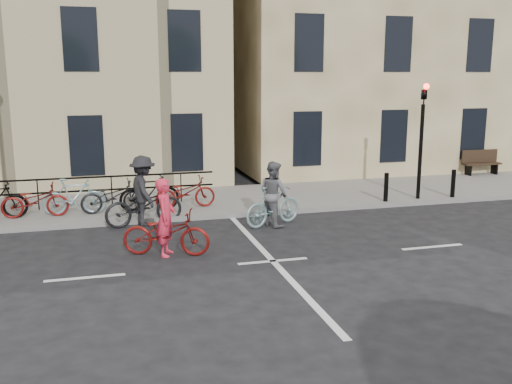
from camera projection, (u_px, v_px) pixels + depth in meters
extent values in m
plane|color=black|center=(273.00, 261.00, 12.63)|extent=(120.00, 120.00, 0.00)
cube|color=slate|center=(89.00, 209.00, 17.25)|extent=(46.00, 4.00, 0.15)
cube|color=tan|center=(379.00, 28.00, 25.99)|extent=(14.00, 10.00, 12.00)
cylinder|color=black|center=(420.00, 152.00, 18.01)|extent=(0.12, 0.12, 3.00)
imported|color=black|center=(424.00, 90.00, 17.61)|extent=(0.15, 0.18, 0.90)
sphere|color=#FF0C05|center=(426.00, 86.00, 17.48)|extent=(0.18, 0.18, 0.18)
cylinder|color=black|center=(386.00, 187.00, 17.82)|extent=(0.14, 0.14, 0.90)
cylinder|color=black|center=(453.00, 183.00, 18.44)|extent=(0.14, 0.14, 0.90)
cube|color=black|center=(468.00, 170.00, 22.48)|extent=(0.06, 0.38, 0.40)
cube|color=black|center=(494.00, 169.00, 22.79)|extent=(0.06, 0.38, 0.40)
cube|color=black|center=(482.00, 164.00, 22.58)|extent=(1.60, 0.40, 0.06)
cube|color=black|center=(479.00, 156.00, 22.69)|extent=(1.60, 0.06, 0.50)
cube|color=black|center=(75.00, 192.00, 16.95)|extent=(8.30, 0.04, 0.95)
imported|color=#66100D|center=(35.00, 201.00, 15.83)|extent=(1.80, 0.63, 0.95)
imported|color=#84A9AC|center=(74.00, 197.00, 16.09)|extent=(1.75, 0.49, 1.05)
imported|color=black|center=(113.00, 196.00, 16.37)|extent=(1.80, 0.63, 0.95)
imported|color=black|center=(149.00, 193.00, 16.63)|extent=(1.75, 0.49, 1.05)
imported|color=#66100D|center=(185.00, 192.00, 16.92)|extent=(1.80, 0.63, 0.95)
imported|color=#66100D|center=(166.00, 233.00, 12.97)|extent=(2.12, 1.33, 1.05)
imported|color=#E62843|center=(166.00, 217.00, 12.89)|extent=(0.62, 0.76, 1.78)
imported|color=#84A9AC|center=(273.00, 206.00, 15.53)|extent=(1.89, 1.18, 1.10)
imported|color=slate|center=(273.00, 194.00, 15.46)|extent=(0.95, 1.05, 1.77)
imported|color=black|center=(144.00, 205.00, 15.55)|extent=(2.27, 1.23, 1.13)
imported|color=black|center=(143.00, 191.00, 15.47)|extent=(0.98, 1.37, 1.92)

